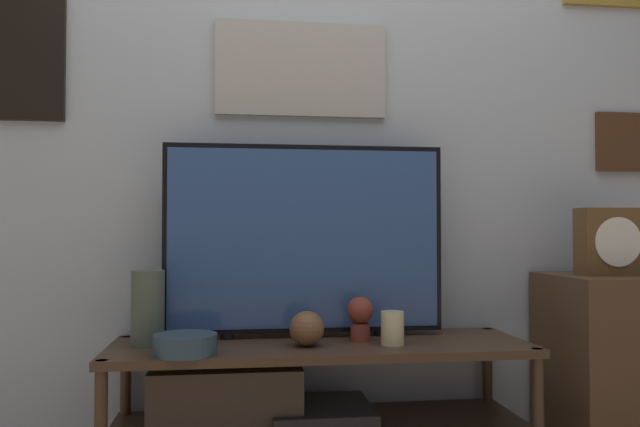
{
  "coord_description": "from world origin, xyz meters",
  "views": [
    {
      "loc": [
        -0.3,
        -1.95,
        0.9
      ],
      "look_at": [
        -0.0,
        0.29,
        0.96
      ],
      "focal_mm": 35.0,
      "sensor_mm": 36.0,
      "label": 1
    }
  ],
  "objects_px": {
    "vase_wide_bowl": "(185,344)",
    "decorative_bust": "(360,316)",
    "television": "(305,239)",
    "candle_jar": "(392,328)",
    "vase_round_glass": "(307,329)",
    "vase_tall_ceramic": "(148,308)",
    "mantel_clock": "(610,242)"
  },
  "relations": [
    {
      "from": "decorative_bust",
      "to": "vase_tall_ceramic",
      "type": "bearing_deg",
      "value": 179.4
    },
    {
      "from": "candle_jar",
      "to": "mantel_clock",
      "type": "xyz_separation_m",
      "value": [
        0.89,
        0.09,
        0.3
      ]
    },
    {
      "from": "vase_wide_bowl",
      "to": "vase_tall_ceramic",
      "type": "distance_m",
      "value": 0.25
    },
    {
      "from": "decorative_bust",
      "to": "television",
      "type": "bearing_deg",
      "value": 151.5
    },
    {
      "from": "vase_round_glass",
      "to": "decorative_bust",
      "type": "height_order",
      "value": "decorative_bust"
    },
    {
      "from": "vase_wide_bowl",
      "to": "decorative_bust",
      "type": "bearing_deg",
      "value": 15.2
    },
    {
      "from": "television",
      "to": "candle_jar",
      "type": "distance_m",
      "value": 0.47
    },
    {
      "from": "candle_jar",
      "to": "decorative_bust",
      "type": "relative_size",
      "value": 0.73
    },
    {
      "from": "vase_wide_bowl",
      "to": "decorative_bust",
      "type": "relative_size",
      "value": 1.28
    },
    {
      "from": "television",
      "to": "mantel_clock",
      "type": "relative_size",
      "value": 4.06
    },
    {
      "from": "decorative_bust",
      "to": "vase_round_glass",
      "type": "bearing_deg",
      "value": -160.32
    },
    {
      "from": "candle_jar",
      "to": "decorative_bust",
      "type": "bearing_deg",
      "value": 136.75
    },
    {
      "from": "vase_wide_bowl",
      "to": "vase_tall_ceramic",
      "type": "height_order",
      "value": "vase_tall_ceramic"
    },
    {
      "from": "television",
      "to": "vase_tall_ceramic",
      "type": "xyz_separation_m",
      "value": [
        -0.56,
        -0.1,
        -0.24
      ]
    },
    {
      "from": "candle_jar",
      "to": "mantel_clock",
      "type": "bearing_deg",
      "value": 5.86
    },
    {
      "from": "vase_wide_bowl",
      "to": "vase_tall_ceramic",
      "type": "xyz_separation_m",
      "value": [
        -0.14,
        0.17,
        0.1
      ]
    },
    {
      "from": "television",
      "to": "vase_wide_bowl",
      "type": "xyz_separation_m",
      "value": [
        -0.42,
        -0.27,
        -0.34
      ]
    },
    {
      "from": "vase_tall_ceramic",
      "to": "mantel_clock",
      "type": "height_order",
      "value": "mantel_clock"
    },
    {
      "from": "vase_round_glass",
      "to": "decorative_bust",
      "type": "bearing_deg",
      "value": 19.68
    },
    {
      "from": "vase_round_glass",
      "to": "vase_tall_ceramic",
      "type": "height_order",
      "value": "vase_tall_ceramic"
    },
    {
      "from": "vase_wide_bowl",
      "to": "mantel_clock",
      "type": "relative_size",
      "value": 0.79
    },
    {
      "from": "television",
      "to": "decorative_bust",
      "type": "bearing_deg",
      "value": -28.5
    },
    {
      "from": "television",
      "to": "vase_wide_bowl",
      "type": "height_order",
      "value": "television"
    },
    {
      "from": "vase_wide_bowl",
      "to": "mantel_clock",
      "type": "height_order",
      "value": "mantel_clock"
    },
    {
      "from": "mantel_clock",
      "to": "vase_wide_bowl",
      "type": "bearing_deg",
      "value": -174.07
    },
    {
      "from": "television",
      "to": "vase_round_glass",
      "type": "distance_m",
      "value": 0.36
    },
    {
      "from": "candle_jar",
      "to": "decorative_bust",
      "type": "distance_m",
      "value": 0.14
    },
    {
      "from": "vase_tall_ceramic",
      "to": "decorative_bust",
      "type": "xyz_separation_m",
      "value": [
        0.76,
        -0.01,
        -0.04
      ]
    },
    {
      "from": "candle_jar",
      "to": "television",
      "type": "bearing_deg",
      "value": 145.89
    },
    {
      "from": "vase_tall_ceramic",
      "to": "television",
      "type": "bearing_deg",
      "value": 9.62
    },
    {
      "from": "television",
      "to": "candle_jar",
      "type": "bearing_deg",
      "value": -34.11
    },
    {
      "from": "decorative_bust",
      "to": "mantel_clock",
      "type": "height_order",
      "value": "mantel_clock"
    }
  ]
}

